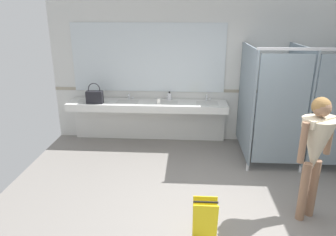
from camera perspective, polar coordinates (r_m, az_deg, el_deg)
name	(u,v)px	position (r m, az deg, el deg)	size (l,w,h in m)	color
ground_plane	(216,214)	(4.48, 8.74, -16.99)	(6.32, 5.71, 0.10)	gray
wall_back	(209,68)	(6.34, 7.51, 9.01)	(6.32, 0.12, 2.99)	silver
wall_back_tile_band	(208,91)	(6.37, 7.37, 4.98)	(6.32, 0.01, 0.06)	#9E937F
vanity_counter	(148,112)	(6.31, -3.67, 1.13)	(3.13, 0.56, 0.99)	silver
mirror_panel	(148,58)	(6.28, -3.64, 10.88)	(3.03, 0.02, 1.34)	silver
bathroom_stalls	(300,103)	(5.81, 22.91, 2.53)	(1.82, 1.40, 2.06)	gray
person_standing	(316,145)	(4.20, 25.35, -4.49)	(0.55, 0.55, 1.62)	#8C664C
handbag	(95,97)	(6.21, -13.25, 3.84)	(0.32, 0.14, 0.40)	black
soap_dispenser	(169,97)	(6.27, 0.26, 3.95)	(0.07, 0.07, 0.18)	white
paper_cup	(159,101)	(6.02, -1.73, 3.07)	(0.07, 0.07, 0.10)	white
wet_floor_sign	(205,221)	(3.79, 6.76, -18.13)	(0.28, 0.19, 0.55)	yellow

